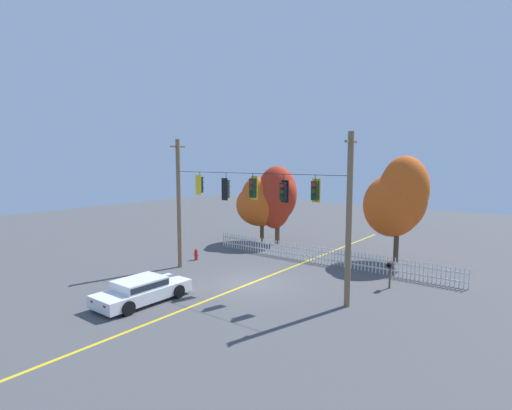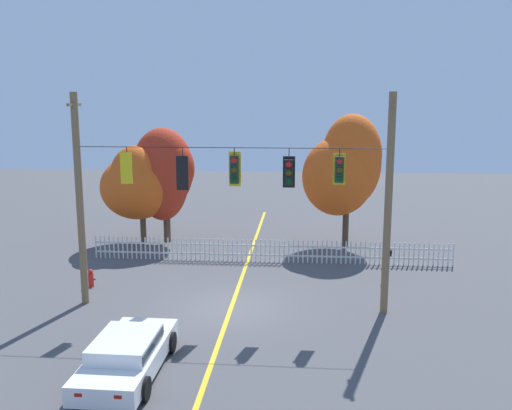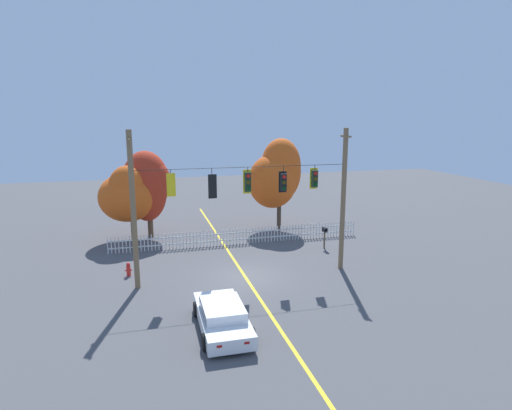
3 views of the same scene
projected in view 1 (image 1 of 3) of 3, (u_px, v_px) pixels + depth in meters
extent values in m
plane|color=#4C4C4F|center=(251.00, 283.00, 21.74)|extent=(80.00, 80.00, 0.00)
cube|color=gold|center=(251.00, 283.00, 21.74)|extent=(0.16, 36.00, 0.01)
cylinder|color=brown|center=(179.00, 204.00, 24.68)|extent=(0.27, 0.27, 7.89)
cylinder|color=brown|center=(349.00, 221.00, 17.92)|extent=(0.27, 0.27, 7.89)
cube|color=brown|center=(178.00, 147.00, 24.29)|extent=(0.10, 1.10, 0.10)
cube|color=brown|center=(351.00, 142.00, 17.53)|extent=(0.10, 1.10, 0.10)
cylinder|color=black|center=(250.00, 173.00, 21.08)|extent=(10.98, 0.02, 0.02)
cylinder|color=black|center=(200.00, 174.00, 23.35)|extent=(0.03, 0.03, 0.28)
cube|color=yellow|center=(198.00, 185.00, 23.32)|extent=(0.43, 0.02, 1.15)
cube|color=black|center=(200.00, 185.00, 23.42)|extent=(0.30, 0.24, 0.92)
cylinder|color=red|center=(202.00, 179.00, 23.49)|extent=(0.20, 0.03, 0.20)
cube|color=black|center=(202.00, 177.00, 23.51)|extent=(0.22, 0.12, 0.06)
cylinder|color=#463B09|center=(202.00, 185.00, 23.53)|extent=(0.20, 0.03, 0.20)
cube|color=black|center=(202.00, 183.00, 23.55)|extent=(0.22, 0.12, 0.06)
cylinder|color=#073513|center=(202.00, 190.00, 23.56)|extent=(0.20, 0.03, 0.20)
cube|color=black|center=(202.00, 188.00, 23.58)|extent=(0.22, 0.12, 0.06)
cylinder|color=black|center=(226.00, 176.00, 22.13)|extent=(0.03, 0.03, 0.41)
cube|color=black|center=(225.00, 189.00, 22.10)|extent=(0.43, 0.02, 1.23)
cube|color=#1E3323|center=(226.00, 189.00, 22.21)|extent=(0.30, 0.24, 0.99)
cylinder|color=red|center=(228.00, 183.00, 22.28)|extent=(0.20, 0.03, 0.20)
cube|color=#1E3323|center=(228.00, 181.00, 22.30)|extent=(0.22, 0.12, 0.06)
cylinder|color=#463B09|center=(228.00, 189.00, 22.31)|extent=(0.20, 0.03, 0.20)
cube|color=#1E3323|center=(228.00, 187.00, 22.34)|extent=(0.22, 0.12, 0.06)
cylinder|color=#073513|center=(228.00, 195.00, 22.35)|extent=(0.20, 0.03, 0.20)
cube|color=#1E3323|center=(228.00, 193.00, 22.37)|extent=(0.22, 0.12, 0.06)
cylinder|color=black|center=(253.00, 176.00, 21.00)|extent=(0.03, 0.03, 0.27)
cube|color=yellow|center=(254.00, 188.00, 21.17)|extent=(0.43, 0.02, 1.25)
cube|color=#1E3323|center=(253.00, 188.00, 21.07)|extent=(0.30, 0.24, 1.01)
cylinder|color=red|center=(251.00, 182.00, 20.92)|extent=(0.20, 0.03, 0.20)
cube|color=#1E3323|center=(251.00, 180.00, 20.88)|extent=(0.22, 0.12, 0.06)
cylinder|color=#463B09|center=(251.00, 188.00, 20.96)|extent=(0.20, 0.03, 0.20)
cube|color=#1E3323|center=(251.00, 186.00, 20.91)|extent=(0.22, 0.12, 0.06)
cylinder|color=#073513|center=(251.00, 195.00, 21.00)|extent=(0.20, 0.03, 0.20)
cube|color=#1E3323|center=(251.00, 192.00, 20.95)|extent=(0.22, 0.12, 0.06)
cylinder|color=black|center=(284.00, 178.00, 19.84)|extent=(0.03, 0.03, 0.41)
cube|color=black|center=(285.00, 191.00, 20.01)|extent=(0.43, 0.02, 1.12)
cube|color=black|center=(283.00, 191.00, 19.91)|extent=(0.30, 0.24, 0.90)
cylinder|color=red|center=(282.00, 186.00, 19.77)|extent=(0.20, 0.03, 0.20)
cube|color=black|center=(282.00, 183.00, 19.72)|extent=(0.22, 0.12, 0.06)
cylinder|color=#463B09|center=(282.00, 192.00, 19.80)|extent=(0.20, 0.03, 0.20)
cube|color=black|center=(281.00, 189.00, 19.76)|extent=(0.22, 0.12, 0.06)
cylinder|color=#073513|center=(282.00, 198.00, 19.84)|extent=(0.20, 0.03, 0.20)
cube|color=black|center=(281.00, 195.00, 19.79)|extent=(0.22, 0.12, 0.06)
cylinder|color=black|center=(315.00, 178.00, 18.77)|extent=(0.03, 0.03, 0.28)
cube|color=yellow|center=(316.00, 190.00, 18.94)|extent=(0.43, 0.02, 1.12)
cube|color=#1E3323|center=(315.00, 191.00, 18.83)|extent=(0.30, 0.24, 0.91)
cylinder|color=red|center=(314.00, 184.00, 18.69)|extent=(0.20, 0.03, 0.20)
cube|color=#1E3323|center=(313.00, 182.00, 18.64)|extent=(0.22, 0.12, 0.06)
cylinder|color=#463B09|center=(313.00, 191.00, 18.73)|extent=(0.20, 0.03, 0.20)
cube|color=#1E3323|center=(313.00, 188.00, 18.68)|extent=(0.22, 0.12, 0.06)
cylinder|color=#073513|center=(313.00, 197.00, 18.76)|extent=(0.20, 0.03, 0.20)
cube|color=#1E3323|center=(313.00, 195.00, 18.71)|extent=(0.22, 0.12, 0.06)
cube|color=silver|center=(223.00, 240.00, 30.92)|extent=(0.06, 0.04, 1.09)
cube|color=silver|center=(226.00, 240.00, 30.78)|extent=(0.06, 0.04, 1.09)
cube|color=silver|center=(228.00, 240.00, 30.65)|extent=(0.06, 0.04, 1.09)
cube|color=silver|center=(230.00, 241.00, 30.51)|extent=(0.06, 0.04, 1.09)
cube|color=silver|center=(232.00, 241.00, 30.38)|extent=(0.06, 0.04, 1.09)
cube|color=silver|center=(234.00, 241.00, 30.24)|extent=(0.06, 0.04, 1.09)
cube|color=silver|center=(237.00, 242.00, 30.11)|extent=(0.06, 0.04, 1.09)
cube|color=silver|center=(239.00, 242.00, 29.97)|extent=(0.06, 0.04, 1.09)
cube|color=silver|center=(241.00, 242.00, 29.84)|extent=(0.06, 0.04, 1.09)
cube|color=silver|center=(244.00, 243.00, 29.70)|extent=(0.06, 0.04, 1.09)
cube|color=silver|center=(246.00, 243.00, 29.57)|extent=(0.06, 0.04, 1.09)
cube|color=silver|center=(248.00, 244.00, 29.43)|extent=(0.06, 0.04, 1.09)
cube|color=silver|center=(251.00, 244.00, 29.30)|extent=(0.06, 0.04, 1.09)
cube|color=silver|center=(253.00, 244.00, 29.16)|extent=(0.06, 0.04, 1.09)
cube|color=silver|center=(256.00, 245.00, 29.03)|extent=(0.06, 0.04, 1.09)
cube|color=silver|center=(258.00, 245.00, 28.89)|extent=(0.06, 0.04, 1.09)
cube|color=silver|center=(261.00, 246.00, 28.76)|extent=(0.06, 0.04, 1.09)
cube|color=silver|center=(263.00, 246.00, 28.63)|extent=(0.06, 0.04, 1.09)
cube|color=silver|center=(266.00, 246.00, 28.49)|extent=(0.06, 0.04, 1.09)
cube|color=silver|center=(268.00, 247.00, 28.36)|extent=(0.06, 0.04, 1.09)
cube|color=silver|center=(271.00, 247.00, 28.22)|extent=(0.06, 0.04, 1.09)
cube|color=silver|center=(273.00, 248.00, 28.09)|extent=(0.06, 0.04, 1.09)
cube|color=silver|center=(276.00, 248.00, 27.95)|extent=(0.06, 0.04, 1.09)
cube|color=silver|center=(279.00, 248.00, 27.82)|extent=(0.06, 0.04, 1.09)
cube|color=silver|center=(281.00, 249.00, 27.68)|extent=(0.06, 0.04, 1.09)
cube|color=silver|center=(284.00, 249.00, 27.55)|extent=(0.06, 0.04, 1.09)
cube|color=silver|center=(287.00, 250.00, 27.41)|extent=(0.06, 0.04, 1.09)
cube|color=silver|center=(290.00, 250.00, 27.28)|extent=(0.06, 0.04, 1.09)
cube|color=silver|center=(292.00, 251.00, 27.14)|extent=(0.06, 0.04, 1.09)
cube|color=silver|center=(295.00, 251.00, 27.01)|extent=(0.06, 0.04, 1.09)
cube|color=silver|center=(298.00, 252.00, 26.87)|extent=(0.06, 0.04, 1.09)
cube|color=silver|center=(301.00, 252.00, 26.74)|extent=(0.06, 0.04, 1.09)
cube|color=silver|center=(304.00, 253.00, 26.60)|extent=(0.06, 0.04, 1.09)
cube|color=silver|center=(307.00, 253.00, 26.47)|extent=(0.06, 0.04, 1.09)
cube|color=silver|center=(310.00, 253.00, 26.33)|extent=(0.06, 0.04, 1.09)
cube|color=silver|center=(313.00, 254.00, 26.20)|extent=(0.06, 0.04, 1.09)
cube|color=silver|center=(316.00, 254.00, 26.06)|extent=(0.06, 0.04, 1.09)
cube|color=silver|center=(319.00, 255.00, 25.93)|extent=(0.06, 0.04, 1.09)
cube|color=silver|center=(322.00, 255.00, 25.79)|extent=(0.06, 0.04, 1.09)
cube|color=silver|center=(325.00, 256.00, 25.66)|extent=(0.06, 0.04, 1.09)
cube|color=silver|center=(328.00, 256.00, 25.52)|extent=(0.06, 0.04, 1.09)
cube|color=silver|center=(331.00, 257.00, 25.39)|extent=(0.06, 0.04, 1.09)
cube|color=silver|center=(335.00, 257.00, 25.25)|extent=(0.06, 0.04, 1.09)
cube|color=silver|center=(338.00, 258.00, 25.12)|extent=(0.06, 0.04, 1.09)
cube|color=silver|center=(341.00, 259.00, 24.98)|extent=(0.06, 0.04, 1.09)
cube|color=silver|center=(344.00, 259.00, 24.85)|extent=(0.06, 0.04, 1.09)
cube|color=silver|center=(348.00, 260.00, 24.71)|extent=(0.06, 0.04, 1.09)
cube|color=silver|center=(351.00, 260.00, 24.58)|extent=(0.06, 0.04, 1.09)
cube|color=silver|center=(355.00, 261.00, 24.44)|extent=(0.06, 0.04, 1.09)
cube|color=silver|center=(358.00, 261.00, 24.31)|extent=(0.06, 0.04, 1.09)
cube|color=silver|center=(362.00, 262.00, 24.17)|extent=(0.06, 0.04, 1.09)
cube|color=silver|center=(365.00, 262.00, 24.04)|extent=(0.06, 0.04, 1.09)
cube|color=silver|center=(369.00, 263.00, 23.91)|extent=(0.06, 0.04, 1.09)
cube|color=silver|center=(372.00, 264.00, 23.77)|extent=(0.06, 0.04, 1.09)
cube|color=silver|center=(376.00, 264.00, 23.64)|extent=(0.06, 0.04, 1.09)
cube|color=silver|center=(380.00, 265.00, 23.50)|extent=(0.06, 0.04, 1.09)
cube|color=silver|center=(384.00, 265.00, 23.37)|extent=(0.06, 0.04, 1.09)
cube|color=silver|center=(387.00, 266.00, 23.23)|extent=(0.06, 0.04, 1.09)
cube|color=silver|center=(391.00, 267.00, 23.10)|extent=(0.06, 0.04, 1.09)
cube|color=silver|center=(395.00, 267.00, 22.96)|extent=(0.06, 0.04, 1.09)
cube|color=silver|center=(399.00, 268.00, 22.83)|extent=(0.06, 0.04, 1.09)
cube|color=silver|center=(403.00, 268.00, 22.69)|extent=(0.06, 0.04, 1.09)
cube|color=silver|center=(407.00, 269.00, 22.56)|extent=(0.06, 0.04, 1.09)
cube|color=silver|center=(411.00, 270.00, 22.42)|extent=(0.06, 0.04, 1.09)
cube|color=silver|center=(415.00, 270.00, 22.29)|extent=(0.06, 0.04, 1.09)
cube|color=silver|center=(419.00, 271.00, 22.15)|extent=(0.06, 0.04, 1.09)
cube|color=silver|center=(424.00, 272.00, 22.02)|extent=(0.06, 0.04, 1.09)
cube|color=silver|center=(428.00, 273.00, 21.88)|extent=(0.06, 0.04, 1.09)
cube|color=silver|center=(432.00, 273.00, 21.75)|extent=(0.06, 0.04, 1.09)
cube|color=silver|center=(437.00, 274.00, 21.61)|extent=(0.06, 0.04, 1.09)
cube|color=silver|center=(441.00, 275.00, 21.48)|extent=(0.06, 0.04, 1.09)
cube|color=silver|center=(446.00, 275.00, 21.34)|extent=(0.06, 0.04, 1.09)
cube|color=silver|center=(450.00, 276.00, 21.21)|extent=(0.06, 0.04, 1.09)
cube|color=silver|center=(455.00, 277.00, 21.07)|extent=(0.06, 0.04, 1.09)
cube|color=silver|center=(460.00, 278.00, 20.94)|extent=(0.06, 0.04, 1.09)
cube|color=silver|center=(464.00, 278.00, 20.80)|extent=(0.06, 0.04, 1.09)
cube|color=silver|center=(469.00, 279.00, 20.67)|extent=(0.06, 0.04, 1.09)
cube|color=silver|center=(322.00, 259.00, 25.84)|extent=(16.97, 0.03, 0.08)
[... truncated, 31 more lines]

